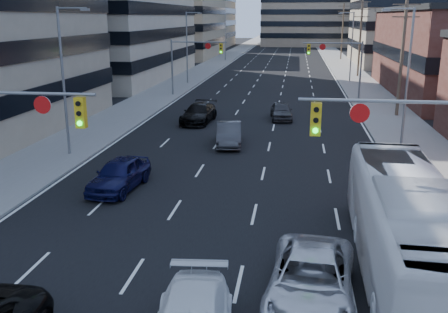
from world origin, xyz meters
TOP-DOWN VIEW (x-y plane):
  - road_surface at (0.00, 130.00)m, footprint 18.00×300.00m
  - sidewalk_left at (-11.50, 130.00)m, footprint 5.00×300.00m
  - sidewalk_right at (11.50, 130.00)m, footprint 5.00×300.00m
  - office_left_far at (-24.00, 100.00)m, footprint 20.00×30.00m
  - office_right_far at (25.00, 88.00)m, footprint 22.00×28.00m
  - bg_block_left at (-28.00, 140.00)m, footprint 24.00×24.00m
  - bg_block_right at (32.00, 130.00)m, footprint 22.00×22.00m
  - signal_near_right at (7.45, 8.00)m, footprint 6.59×0.33m
  - signal_far_left at (-7.68, 45.00)m, footprint 6.09×0.33m
  - signal_far_right at (7.68, 45.00)m, footprint 6.09×0.33m
  - utility_pole_block at (12.20, 36.00)m, footprint 2.20×0.28m
  - utility_pole_midblock at (12.20, 66.00)m, footprint 2.20×0.28m
  - utility_pole_distant at (12.20, 96.00)m, footprint 2.20×0.28m
  - streetlight_left_near at (-10.34, 20.00)m, footprint 2.03×0.22m
  - streetlight_left_mid at (-10.34, 55.00)m, footprint 2.03×0.22m
  - streetlight_left_far at (-10.34, 90.00)m, footprint 2.03×0.22m
  - streetlight_right_near at (10.34, 25.00)m, footprint 2.03×0.22m
  - streetlight_right_far at (10.34, 60.00)m, footprint 2.03×0.22m
  - silver_suv at (4.09, 5.24)m, footprint 3.00×5.72m
  - transit_bus at (7.24, 7.37)m, footprint 3.11×12.29m
  - sedan_blue at (-5.20, 14.35)m, footprint 2.34×4.85m
  - sedan_grey_center at (-0.95, 24.08)m, footprint 2.18×4.78m
  - sedan_black_far at (-4.39, 31.12)m, footprint 2.55×5.50m
  - sedan_grey_right at (2.27, 33.43)m, footprint 2.13×4.41m

SIDE VIEW (x-z plane):
  - road_surface at x=0.00m, z-range 0.00..0.02m
  - sidewalk_left at x=-11.50m, z-range 0.00..0.15m
  - sidewalk_right at x=11.50m, z-range 0.00..0.15m
  - sedan_grey_right at x=2.27m, z-range 0.00..1.45m
  - sedan_grey_center at x=-0.95m, z-range 0.00..1.52m
  - silver_suv at x=4.09m, z-range 0.00..1.53m
  - sedan_black_far at x=-4.39m, z-range 0.00..1.55m
  - sedan_blue at x=-5.20m, z-range 0.00..1.60m
  - transit_bus at x=7.24m, z-range 0.00..3.41m
  - signal_far_left at x=-7.68m, z-range 1.30..7.30m
  - signal_far_right at x=7.68m, z-range 1.30..7.30m
  - signal_near_right at x=7.45m, z-range 1.33..7.33m
  - streetlight_left_near at x=-10.34m, z-range 0.55..9.55m
  - streetlight_left_mid at x=-10.34m, z-range 0.55..9.55m
  - streetlight_left_far at x=-10.34m, z-range 0.55..9.55m
  - streetlight_right_near at x=10.34m, z-range 0.55..9.55m
  - streetlight_right_far at x=10.34m, z-range 0.55..9.55m
  - utility_pole_block at x=12.20m, z-range 0.28..11.28m
  - utility_pole_midblock at x=12.20m, z-range 0.28..11.28m
  - utility_pole_distant at x=12.20m, z-range 0.28..11.28m
  - bg_block_right at x=32.00m, z-range 0.00..12.00m
  - office_right_far at x=25.00m, z-range 0.00..14.00m
  - office_left_far at x=-24.00m, z-range 0.00..16.00m
  - bg_block_left at x=-28.00m, z-range 0.00..20.00m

